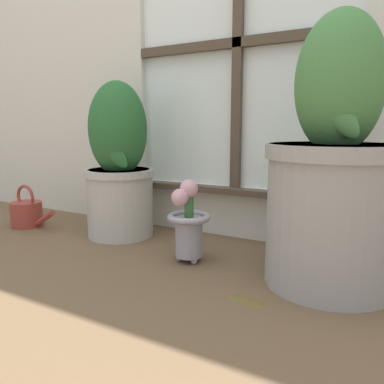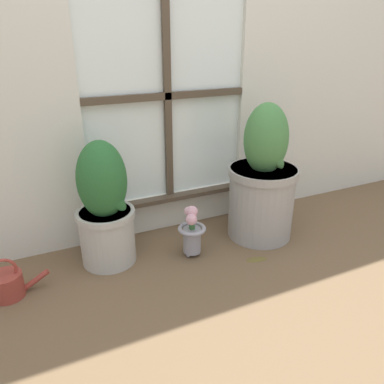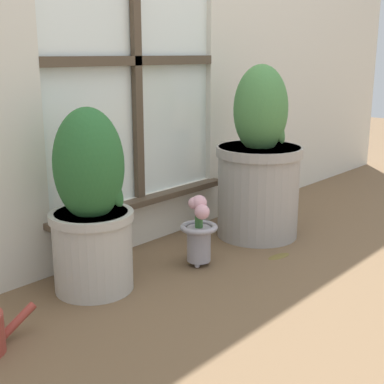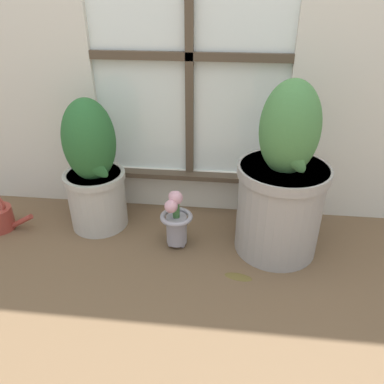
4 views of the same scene
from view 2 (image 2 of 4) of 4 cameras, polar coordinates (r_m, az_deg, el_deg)
ground_plane at (r=1.82m, az=2.65°, el=-11.77°), size 10.00×10.00×0.00m
potted_plant_left at (r=1.80m, az=-13.14°, el=-2.49°), size 0.28×0.28×0.61m
potted_plant_right at (r=2.01m, az=10.69°, el=1.24°), size 0.37×0.37×0.73m
flower_vase at (r=1.86m, az=-0.04°, el=-6.05°), size 0.14×0.14×0.27m
watering_can at (r=1.81m, az=-26.25°, el=-12.49°), size 0.24×0.13×0.19m
fallen_leaf at (r=1.92m, az=9.82°, el=-10.02°), size 0.12×0.06×0.01m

